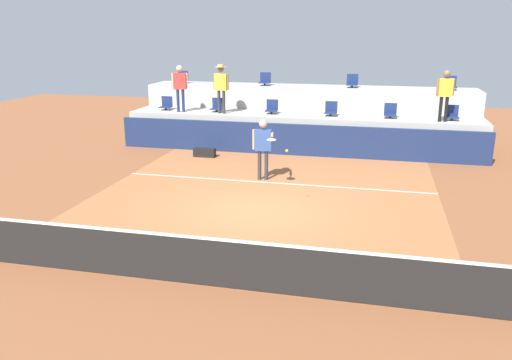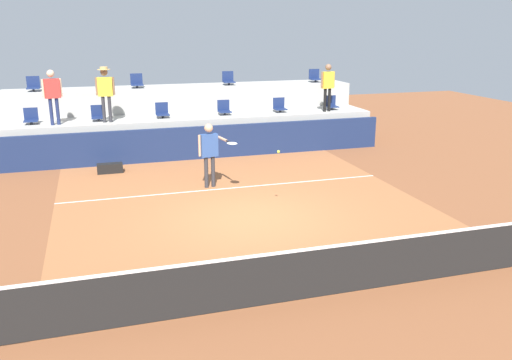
{
  "view_description": "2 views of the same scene",
  "coord_description": "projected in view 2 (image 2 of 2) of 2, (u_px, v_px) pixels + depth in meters",
  "views": [
    {
      "loc": [
        2.74,
        -11.62,
        4.25
      ],
      "look_at": [
        0.04,
        -0.14,
        0.82
      ],
      "focal_mm": 36.15,
      "sensor_mm": 36.0,
      "label": 1
    },
    {
      "loc": [
        -3.36,
        -11.35,
        4.37
      ],
      "look_at": [
        -0.05,
        -0.49,
        1.06
      ],
      "focal_mm": 37.61,
      "sensor_mm": 36.0,
      "label": 2
    }
  ],
  "objects": [
    {
      "name": "spectator_with_hat",
      "position": [
        105.0,
        88.0,
        17.39
      ],
      "size": [
        0.61,
        0.46,
        1.8
      ],
      "color": "#2D2D33",
      "rests_on": "seating_tier_lower"
    },
    {
      "name": "stadium_chair_upper_left",
      "position": [
        137.0,
        82.0,
        19.75
      ],
      "size": [
        0.44,
        0.4,
        0.52
      ],
      "color": "#2D2D33",
      "rests_on": "seating_tier_upper"
    },
    {
      "name": "court_inner_paint",
      "position": [
        241.0,
        204.0,
        13.5
      ],
      "size": [
        9.0,
        10.0,
        0.01
      ],
      "primitive_type": "cube",
      "color": "#A36038",
      "rests_on": "ground_plane"
    },
    {
      "name": "stadium_chair_upper_far_right",
      "position": [
        315.0,
        77.0,
        21.73
      ],
      "size": [
        0.44,
        0.4,
        0.52
      ],
      "color": "#2D2D33",
      "rests_on": "seating_tier_upper"
    },
    {
      "name": "equipment_bag",
      "position": [
        110.0,
        168.0,
        16.31
      ],
      "size": [
        0.76,
        0.28,
        0.3
      ],
      "primitive_type": "cube",
      "color": "black",
      "rests_on": "ground_plane"
    },
    {
      "name": "tennis_ball",
      "position": [
        279.0,
        152.0,
        12.55
      ],
      "size": [
        0.07,
        0.07,
        0.07
      ],
      "color": "#CCE033"
    },
    {
      "name": "stadium_chair_lower_mid_right",
      "position": [
        224.0,
        109.0,
        19.13
      ],
      "size": [
        0.44,
        0.4,
        0.52
      ],
      "color": "#2D2D33",
      "rests_on": "seating_tier_lower"
    },
    {
      "name": "spectator_in_white",
      "position": [
        328.0,
        83.0,
        19.62
      ],
      "size": [
        0.6,
        0.27,
        1.73
      ],
      "color": "black",
      "rests_on": "seating_tier_lower"
    },
    {
      "name": "sponsor_backboard",
      "position": [
        201.0,
        143.0,
        17.94
      ],
      "size": [
        13.0,
        0.16,
        1.1
      ],
      "primitive_type": "cube",
      "color": "navy",
      "rests_on": "ground_plane"
    },
    {
      "name": "stadium_chair_lower_far_right",
      "position": [
        331.0,
        104.0,
        20.3
      ],
      "size": [
        0.44,
        0.4,
        0.52
      ],
      "color": "#2D2D33",
      "rests_on": "seating_tier_lower"
    },
    {
      "name": "stadium_chair_lower_right",
      "position": [
        280.0,
        106.0,
        19.72
      ],
      "size": [
        0.44,
        0.4,
        0.52
      ],
      "color": "#2D2D33",
      "rests_on": "seating_tier_lower"
    },
    {
      "name": "stadium_chair_lower_mid_left",
      "position": [
        162.0,
        111.0,
        18.52
      ],
      "size": [
        0.44,
        0.4,
        0.52
      ],
      "color": "#2D2D33",
      "rests_on": "seating_tier_lower"
    },
    {
      "name": "stadium_chair_lower_far_left",
      "position": [
        31.0,
        117.0,
        17.33
      ],
      "size": [
        0.44,
        0.4,
        0.52
      ],
      "color": "#2D2D33",
      "rests_on": "seating_tier_lower"
    },
    {
      "name": "tennis_net",
      "position": [
        321.0,
        270.0,
        8.77
      ],
      "size": [
        10.48,
        0.08,
        1.07
      ],
      "color": "black",
      "rests_on": "ground_plane"
    },
    {
      "name": "seating_tier_lower",
      "position": [
        194.0,
        133.0,
        19.12
      ],
      "size": [
        13.0,
        1.8,
        1.25
      ],
      "primitive_type": "cube",
      "color": "#ADAAA3",
      "rests_on": "ground_plane"
    },
    {
      "name": "ground_plane",
      "position": [
        252.0,
        217.0,
        12.59
      ],
      "size": [
        40.0,
        40.0,
        0.0
      ],
      "primitive_type": "plane",
      "color": "brown"
    },
    {
      "name": "seating_tier_upper",
      "position": [
        185.0,
        114.0,
        20.65
      ],
      "size": [
        13.0,
        1.8,
        2.1
      ],
      "primitive_type": "cube",
      "color": "#ADAAA3",
      "rests_on": "ground_plane"
    },
    {
      "name": "stadium_chair_upper_far_left",
      "position": [
        33.0,
        85.0,
        18.75
      ],
      "size": [
        0.44,
        0.4,
        0.52
      ],
      "color": "#2D2D33",
      "rests_on": "seating_tier_upper"
    },
    {
      "name": "tennis_player",
      "position": [
        210.0,
        149.0,
        14.6
      ],
      "size": [
        0.89,
        1.2,
        1.79
      ],
      "color": "#2D2D33",
      "rests_on": "ground_plane"
    },
    {
      "name": "spectator_in_grey",
      "position": [
        52.0,
        92.0,
        16.96
      ],
      "size": [
        0.6,
        0.28,
        1.75
      ],
      "color": "navy",
      "rests_on": "seating_tier_lower"
    },
    {
      "name": "stadium_chair_upper_right",
      "position": [
        228.0,
        79.0,
        20.72
      ],
      "size": [
        0.44,
        0.4,
        0.52
      ],
      "color": "#2D2D33",
      "rests_on": "seating_tier_upper"
    },
    {
      "name": "court_service_line",
      "position": [
        227.0,
        188.0,
        14.79
      ],
      "size": [
        9.0,
        0.06,
        0.0
      ],
      "primitive_type": "cube",
      "color": "silver",
      "rests_on": "ground_plane"
    },
    {
      "name": "stadium_chair_lower_left",
      "position": [
        98.0,
        114.0,
        17.92
      ],
      "size": [
        0.44,
        0.4,
        0.52
      ],
      "color": "#2D2D33",
      "rests_on": "seating_tier_lower"
    }
  ]
}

